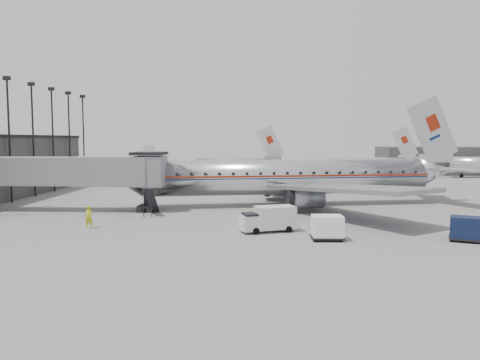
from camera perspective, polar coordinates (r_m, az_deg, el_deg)
The scene contains 12 objects.
ground at distance 46.29m, azimuth -1.10°, elevation -4.59°, with size 160.00×160.00×0.00m, color slate.
hangar at distance 113.79m, azimuth 24.17°, elevation 2.19°, with size 30.00×12.00×6.00m, color #363431.
apron_line at distance 52.13m, azimuth 2.60°, elevation -3.51°, with size 0.15×60.00×0.01m, color gold.
jet_bridge at distance 53.05m, azimuth -19.13°, elevation 0.90°, with size 21.00×6.20×7.10m.
floodlight_masts at distance 65.93m, azimuth -25.07°, elevation 5.10°, with size 0.90×42.25×15.25m.
distant_aircraft_near at distance 87.82m, azimuth -0.61°, elevation 1.75°, with size 16.39×3.20×10.26m.
distant_aircraft_mid at distance 94.16m, azimuth 15.53°, elevation 1.79°, with size 16.39×3.20×10.26m.
airliner at distance 55.04m, azimuth 6.57°, elevation 0.36°, with size 41.02×37.67×13.09m.
service_van at distance 39.12m, azimuth 3.49°, elevation -4.72°, with size 4.85×3.12×2.13m.
baggage_cart_navy at distance 39.44m, azimuth 25.87°, elevation -5.32°, with size 2.87×2.54×1.87m.
baggage_cart_white at distance 36.56m, azimuth 10.59°, elevation -5.66°, with size 2.47×1.92×1.89m.
ramp_worker at distance 42.76m, azimuth -17.93°, elevation -4.30°, with size 0.72×0.47×1.97m, color gold.
Camera 1 is at (2.78, -45.56, 7.72)m, focal length 35.00 mm.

